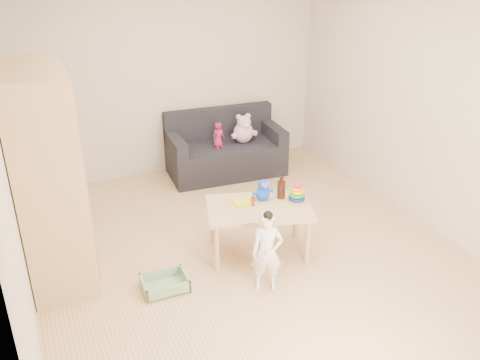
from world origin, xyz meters
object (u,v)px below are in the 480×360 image
play_table (258,230)px  toddler (267,253)px  wardrobe (46,178)px  sofa (226,159)px

play_table → toddler: size_ratio=1.35×
wardrobe → sofa: 2.79m
wardrobe → toddler: wardrobe is taller
wardrobe → play_table: 2.00m
wardrobe → sofa: bearing=32.4°
wardrobe → play_table: bearing=-14.6°
sofa → play_table: bearing=-99.6°
sofa → play_table: 1.97m
wardrobe → play_table: wardrobe is taller
wardrobe → sofa: wardrobe is taller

